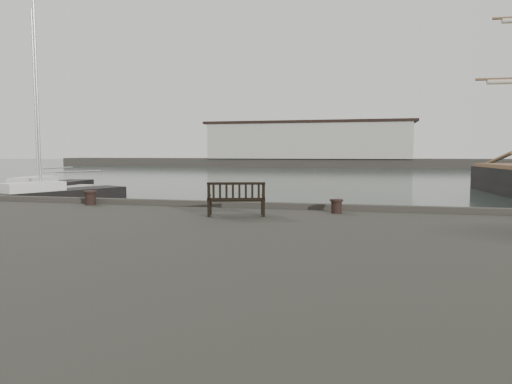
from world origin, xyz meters
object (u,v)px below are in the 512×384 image
bollard_left (90,198)px  yacht_b (43,190)px  yacht_c (49,199)px  bollard_right (336,206)px  bench (236,205)px

bollard_left → yacht_b: 25.40m
bollard_left → yacht_b: yacht_b is taller
yacht_c → bollard_right: bearing=-9.4°
yacht_b → yacht_c: 8.13m
bench → bollard_left: bearing=149.8°
bollard_right → yacht_b: (-25.12, 19.28, -1.52)m
bollard_right → yacht_c: yacht_c is taller
yacht_c → bollard_left: bearing=-24.0°
bench → bollard_left: bench is taller
bollard_left → yacht_c: (-11.51, 12.82, -1.55)m
yacht_b → bench: bearing=-45.9°
bollard_left → yacht_c: yacht_c is taller
bollard_left → yacht_c: size_ratio=0.03×
bench → yacht_b: yacht_b is taller
bench → bollard_right: size_ratio=4.15×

